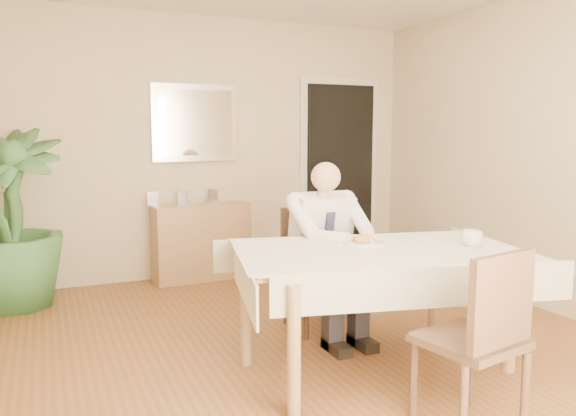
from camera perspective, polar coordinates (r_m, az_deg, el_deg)
name	(u,v)px	position (r m, az deg, el deg)	size (l,w,h in m)	color
room	(311,157)	(3.40, 2.37, 5.15)	(5.00, 5.02, 2.60)	brown
doorway	(340,174)	(6.31, 5.26, 3.48)	(0.96, 0.07, 2.10)	beige
mirror	(195,123)	(5.70, -9.40, 8.52)	(0.86, 0.04, 0.76)	silver
dining_table	(378,263)	(3.45, 9.08, -5.50)	(1.93, 1.38, 0.75)	#976F4B
chair_far	(313,260)	(4.24, 2.59, -5.30)	(0.45, 0.45, 0.89)	#482F20
chair_near	(482,332)	(2.85, 19.11, -11.82)	(0.51, 0.51, 0.91)	#482F20
seated_man	(332,242)	(3.95, 4.45, -3.44)	(0.48, 0.72, 1.24)	white
plate	(364,243)	(3.58, 7.70, -3.50)	(0.26, 0.26, 0.02)	white
food	(364,239)	(3.57, 7.70, -3.15)	(0.14, 0.14, 0.06)	olive
knife	(374,241)	(3.54, 8.76, -3.34)	(0.01, 0.01, 0.13)	silver
fork	(363,242)	(3.50, 7.65, -3.45)	(0.01, 0.01, 0.13)	silver
coffee_mug	(472,238)	(3.64, 18.18, -2.94)	(0.13, 0.13, 0.10)	white
sideboard	(202,242)	(5.65, -8.78, -3.41)	(0.94, 0.32, 0.75)	#976F4B
photo_frame_left	(153,199)	(5.53, -13.59, 0.91)	(0.10, 0.02, 0.14)	silver
photo_frame_center	(183,198)	(5.57, -10.62, 1.05)	(0.10, 0.02, 0.14)	silver
photo_frame_right	(212,196)	(5.67, -7.69, 1.22)	(0.10, 0.02, 0.14)	silver
potted_palm	(11,219)	(5.16, -26.34, -0.99)	(0.84, 0.84, 1.49)	#2B5529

